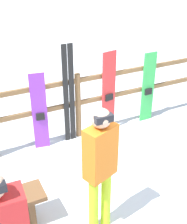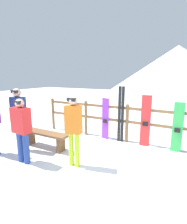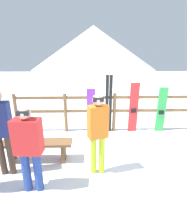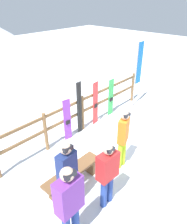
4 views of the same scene
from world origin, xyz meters
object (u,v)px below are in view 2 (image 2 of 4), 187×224
at_px(person_navy, 19,114).
at_px(bench, 45,136).
at_px(snowboard_purple, 105,119).
at_px(person_red, 21,127).
at_px(snowboard_red, 146,121).
at_px(snowboard_green, 178,128).
at_px(person_orange, 74,125).
at_px(ski_pair_black, 121,115).

bearing_deg(person_navy, bench, 40.66).
bearing_deg(person_navy, snowboard_purple, 48.35).
bearing_deg(person_red, snowboard_red, 45.55).
bearing_deg(snowboard_green, person_red, -143.20).
relative_size(person_orange, ski_pair_black, 0.94).
bearing_deg(bench, snowboard_red, 31.03).
distance_m(person_navy, snowboard_green, 4.33).
height_order(bench, snowboard_red, snowboard_red).
height_order(person_orange, person_navy, person_navy).
xyz_separation_m(bench, person_orange, (1.33, -0.44, 0.62)).
distance_m(ski_pair_black, snowboard_green, 1.62).
relative_size(person_navy, snowboard_red, 1.14).
height_order(snowboard_purple, snowboard_red, snowboard_red).
bearing_deg(person_red, person_navy, 144.39).
bearing_deg(snowboard_purple, person_orange, -87.07).
bearing_deg(snowboard_purple, bench, -129.11).
height_order(person_red, snowboard_green, person_red).
relative_size(person_orange, snowboard_red, 1.08).
xyz_separation_m(bench, person_navy, (-0.49, -0.42, 0.67)).
xyz_separation_m(person_orange, person_red, (-1.17, -0.44, -0.09)).
height_order(person_orange, ski_pair_black, ski_pair_black).
distance_m(person_navy, snowboard_red, 3.58).
bearing_deg(ski_pair_black, person_orange, -102.23).
bearing_deg(person_orange, ski_pair_black, 77.77).
relative_size(person_navy, ski_pair_black, 0.99).
xyz_separation_m(person_navy, snowboard_red, (3.00, 1.93, -0.27)).
relative_size(bench, person_orange, 0.94).
relative_size(snowboard_purple, ski_pair_black, 0.78).
bearing_deg(ski_pair_black, snowboard_green, -0.12).
distance_m(snowboard_purple, snowboard_green, 2.14).
bearing_deg(person_orange, person_navy, 179.34).
bearing_deg(person_red, snowboard_green, 36.80).
bearing_deg(snowboard_red, snowboard_purple, -179.99).
distance_m(bench, person_red, 1.05).
bearing_deg(person_navy, person_orange, -0.66).
bearing_deg(snowboard_red, bench, -148.97).
bearing_deg(snowboard_green, snowboard_red, 179.99).
bearing_deg(snowboard_red, person_navy, -147.23).
height_order(person_navy, snowboard_green, person_navy).
bearing_deg(snowboard_purple, snowboard_red, 0.01).
bearing_deg(bench, person_orange, -18.41).
distance_m(person_navy, person_red, 0.81).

